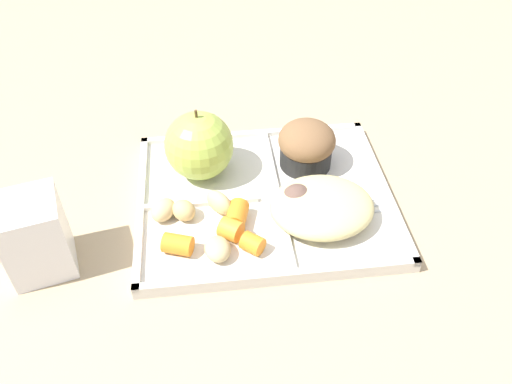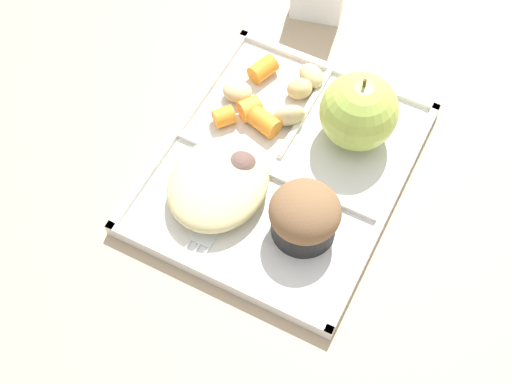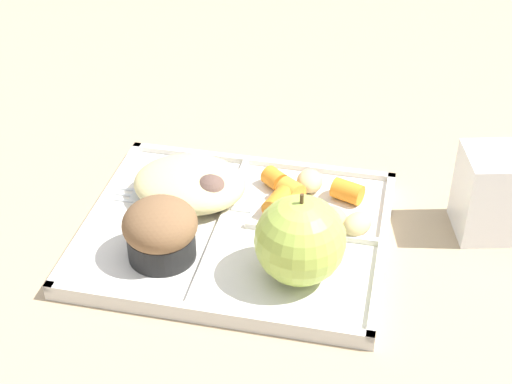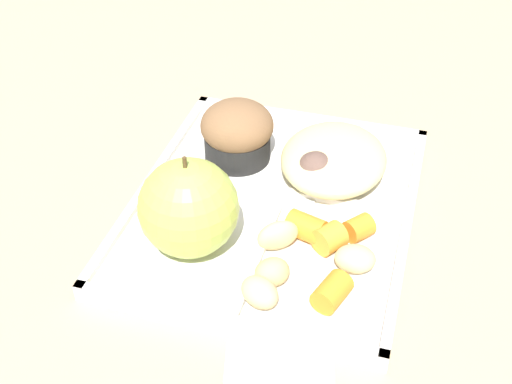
% 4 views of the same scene
% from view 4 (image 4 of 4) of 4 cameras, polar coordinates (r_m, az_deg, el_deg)
% --- Properties ---
extents(ground, '(6.00, 6.00, 0.00)m').
position_cam_4_polar(ground, '(0.64, 1.51, -1.70)').
color(ground, tan).
extents(lunch_tray, '(0.31, 0.26, 0.02)m').
position_cam_4_polar(lunch_tray, '(0.64, 1.51, -1.31)').
color(lunch_tray, silver).
rests_on(lunch_tray, ground).
extents(green_apple, '(0.09, 0.09, 0.10)m').
position_cam_4_polar(green_apple, '(0.57, -5.72, -1.33)').
color(green_apple, '#A8C14C').
rests_on(green_apple, lunch_tray).
extents(bran_muffin, '(0.07, 0.07, 0.06)m').
position_cam_4_polar(bran_muffin, '(0.68, -1.60, 5.05)').
color(bran_muffin, black).
rests_on(bran_muffin, lunch_tray).
extents(carrot_slice_back, '(0.04, 0.03, 0.02)m').
position_cam_4_polar(carrot_slice_back, '(0.54, 6.43, -8.39)').
color(carrot_slice_back, orange).
rests_on(carrot_slice_back, lunch_tray).
extents(carrot_slice_small, '(0.03, 0.03, 0.02)m').
position_cam_4_polar(carrot_slice_small, '(0.59, 6.22, -3.91)').
color(carrot_slice_small, orange).
rests_on(carrot_slice_small, lunch_tray).
extents(carrot_slice_large, '(0.03, 0.04, 0.02)m').
position_cam_4_polar(carrot_slice_large, '(0.60, 4.23, -2.98)').
color(carrot_slice_large, orange).
rests_on(carrot_slice_large, lunch_tray).
extents(carrot_slice_near_corner, '(0.03, 0.03, 0.02)m').
position_cam_4_polar(carrot_slice_near_corner, '(0.60, 8.66, -3.03)').
color(carrot_slice_near_corner, orange).
rests_on(carrot_slice_near_corner, lunch_tray).
extents(potato_chunk_browned, '(0.03, 0.04, 0.02)m').
position_cam_4_polar(potato_chunk_browned, '(0.57, 8.37, -5.59)').
color(potato_chunk_browned, tan).
rests_on(potato_chunk_browned, lunch_tray).
extents(potato_chunk_wedge, '(0.04, 0.04, 0.03)m').
position_cam_4_polar(potato_chunk_wedge, '(0.58, 1.85, -3.68)').
color(potato_chunk_wedge, tan).
rests_on(potato_chunk_wedge, lunch_tray).
extents(potato_chunk_large, '(0.04, 0.04, 0.02)m').
position_cam_4_polar(potato_chunk_large, '(0.56, 1.37, -6.77)').
color(potato_chunk_large, tan).
rests_on(potato_chunk_large, lunch_tray).
extents(potato_chunk_small, '(0.04, 0.04, 0.02)m').
position_cam_4_polar(potato_chunk_small, '(0.54, 0.31, -8.46)').
color(potato_chunk_small, tan).
rests_on(potato_chunk_small, lunch_tray).
extents(egg_noodle_pile, '(0.12, 0.10, 0.04)m').
position_cam_4_polar(egg_noodle_pile, '(0.67, 6.58, 2.82)').
color(egg_noodle_pile, '#D6C684').
rests_on(egg_noodle_pile, lunch_tray).
extents(meatball_side, '(0.03, 0.03, 0.03)m').
position_cam_4_polar(meatball_side, '(0.67, 6.24, 2.93)').
color(meatball_side, brown).
rests_on(meatball_side, lunch_tray).
extents(meatball_back, '(0.04, 0.04, 0.04)m').
position_cam_4_polar(meatball_back, '(0.65, 5.03, 1.75)').
color(meatball_back, brown).
rests_on(meatball_back, lunch_tray).
extents(meatball_center, '(0.03, 0.03, 0.03)m').
position_cam_4_polar(meatball_center, '(0.68, 8.92, 3.17)').
color(meatball_center, brown).
rests_on(meatball_center, lunch_tray).
extents(plastic_fork, '(0.16, 0.02, 0.00)m').
position_cam_4_polar(plastic_fork, '(0.70, 5.90, 2.85)').
color(plastic_fork, silver).
rests_on(plastic_fork, lunch_tray).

